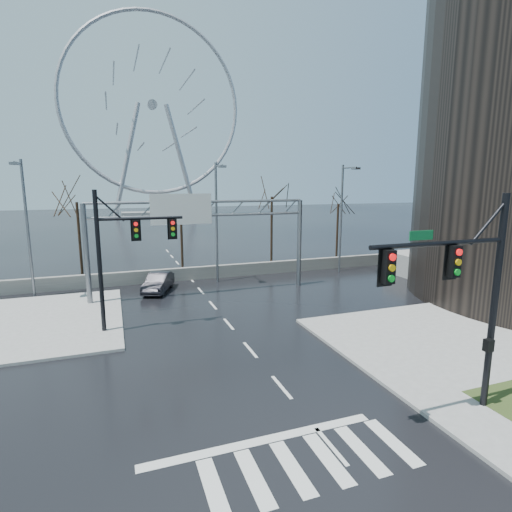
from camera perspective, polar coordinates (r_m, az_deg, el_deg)
name	(u,v)px	position (r m, az deg, el deg)	size (l,w,h in m)	color
ground	(282,387)	(17.43, 3.67, -18.19)	(260.00, 260.00, 0.00)	black
sidewalk_right_ext	(436,337)	(24.21, 24.30, -10.53)	(12.00, 10.00, 0.15)	gray
sidewalk_far	(34,323)	(27.73, -29.12, -8.32)	(10.00, 12.00, 0.15)	gray
barrier_wall	(191,273)	(35.44, -9.26, -2.47)	(52.00, 0.50, 1.10)	slate
signal_mast_near	(468,286)	(15.48, 28.06, -3.77)	(5.52, 0.41, 8.00)	black
signal_mast_far	(120,248)	(23.25, -18.80, 1.15)	(4.72, 0.41, 8.00)	black
sign_gantry	(197,227)	(29.72, -8.44, 4.16)	(16.36, 0.40, 7.60)	slate
streetlight_left	(26,218)	(32.80, -30.05, 4.70)	(0.50, 2.55, 10.00)	slate
streetlight_mid	(217,213)	(33.30, -5.54, 6.09)	(0.50, 2.55, 10.00)	slate
streetlight_right	(343,210)	(38.06, 12.36, 6.43)	(0.50, 2.55, 10.00)	slate
tree_left	(77,211)	(37.71, -24.16, 5.87)	(3.75, 3.75, 7.50)	black
tree_center	(181,217)	(39.14, -10.68, 5.54)	(3.25, 3.25, 6.50)	black
tree_right	(272,205)	(40.53, 2.26, 7.35)	(3.90, 3.90, 7.80)	black
tree_far_right	(338,210)	(44.62, 11.64, 6.39)	(3.40, 3.40, 6.80)	black
ferris_wheel	(153,112)	(111.04, -14.56, 19.25)	(45.00, 6.00, 50.91)	gray
car	(158,282)	(32.09, -13.80, -3.68)	(1.52, 4.35, 1.43)	black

